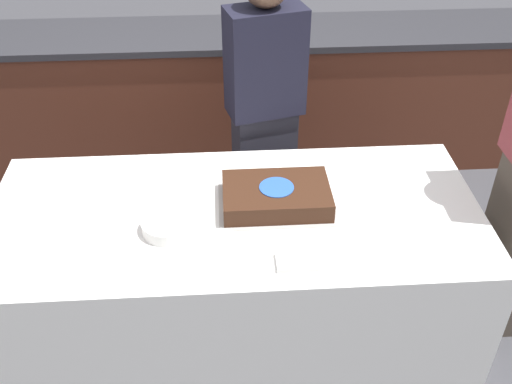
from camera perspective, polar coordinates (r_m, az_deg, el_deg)
ground_plane at (r=3.07m, az=-1.73°, el=-12.56°), size 14.00×14.00×0.00m
back_counter at (r=4.02m, az=-2.75°, el=8.95°), size 4.40×0.58×0.92m
dining_table at (r=2.80m, az=-1.86°, el=-7.70°), size 2.12×0.95×0.73m
cake at (r=2.58m, az=1.95°, el=-0.39°), size 0.50×0.34×0.09m
plate_stack at (r=2.48m, az=-8.35°, el=-3.11°), size 0.22×0.22×0.05m
side_plate_near_cake at (r=2.84m, az=1.00°, el=2.55°), size 0.21×0.21×0.00m
utensil_pile at (r=2.32m, az=3.87°, el=-6.63°), size 0.16×0.11×0.02m
person_cutting_cake at (r=3.10m, az=0.84°, el=7.73°), size 0.41×0.29×1.58m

